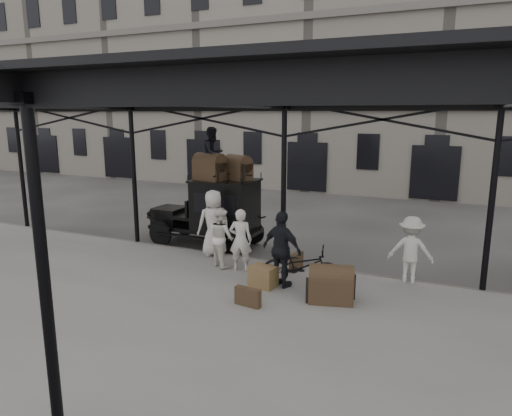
{
  "coord_description": "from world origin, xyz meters",
  "views": [
    {
      "loc": [
        4.28,
        -9.34,
        4.2
      ],
      "look_at": [
        -0.63,
        1.6,
        1.7
      ],
      "focal_mm": 32.0,
      "sensor_mm": 36.0,
      "label": 1
    }
  ],
  "objects_px": {
    "porter_official": "(282,249)",
    "bicycle": "(301,266)",
    "steamer_trunk_roof_near": "(210,169)",
    "taxi": "(217,210)",
    "porter_left": "(241,240)",
    "steamer_trunk_platform": "(331,286)"
  },
  "relations": [
    {
      "from": "porter_official",
      "to": "steamer_trunk_roof_near",
      "type": "xyz_separation_m",
      "value": [
        -3.36,
        2.52,
        1.46
      ]
    },
    {
      "from": "bicycle",
      "to": "steamer_trunk_roof_near",
      "type": "distance_m",
      "value": 4.79
    },
    {
      "from": "steamer_trunk_roof_near",
      "to": "steamer_trunk_platform",
      "type": "height_order",
      "value": "steamer_trunk_roof_near"
    },
    {
      "from": "steamer_trunk_roof_near",
      "to": "porter_left",
      "type": "bearing_deg",
      "value": -32.09
    },
    {
      "from": "porter_left",
      "to": "steamer_trunk_roof_near",
      "type": "relative_size",
      "value": 1.74
    },
    {
      "from": "taxi",
      "to": "bicycle",
      "type": "xyz_separation_m",
      "value": [
        3.68,
        -2.54,
        -0.56
      ]
    },
    {
      "from": "taxi",
      "to": "steamer_trunk_roof_near",
      "type": "relative_size",
      "value": 3.86
    },
    {
      "from": "taxi",
      "to": "porter_left",
      "type": "height_order",
      "value": "taxi"
    },
    {
      "from": "porter_official",
      "to": "steamer_trunk_platform",
      "type": "relative_size",
      "value": 1.92
    },
    {
      "from": "porter_official",
      "to": "bicycle",
      "type": "height_order",
      "value": "porter_official"
    },
    {
      "from": "porter_official",
      "to": "bicycle",
      "type": "distance_m",
      "value": 0.63
    },
    {
      "from": "porter_left",
      "to": "steamer_trunk_platform",
      "type": "bearing_deg",
      "value": 145.86
    },
    {
      "from": "porter_left",
      "to": "porter_official",
      "type": "distance_m",
      "value": 1.53
    },
    {
      "from": "taxi",
      "to": "steamer_trunk_roof_near",
      "type": "xyz_separation_m",
      "value": [
        -0.08,
        -0.25,
        1.32
      ]
    },
    {
      "from": "porter_left",
      "to": "bicycle",
      "type": "relative_size",
      "value": 0.88
    },
    {
      "from": "taxi",
      "to": "steamer_trunk_roof_near",
      "type": "distance_m",
      "value": 1.35
    },
    {
      "from": "bicycle",
      "to": "steamer_trunk_platform",
      "type": "distance_m",
      "value": 1.09
    },
    {
      "from": "porter_left",
      "to": "steamer_trunk_platform",
      "type": "height_order",
      "value": "porter_left"
    },
    {
      "from": "porter_official",
      "to": "porter_left",
      "type": "bearing_deg",
      "value": -8.25
    },
    {
      "from": "porter_left",
      "to": "taxi",
      "type": "bearing_deg",
      "value": -61.96
    },
    {
      "from": "porter_official",
      "to": "steamer_trunk_roof_near",
      "type": "height_order",
      "value": "steamer_trunk_roof_near"
    },
    {
      "from": "porter_left",
      "to": "steamer_trunk_platform",
      "type": "xyz_separation_m",
      "value": [
        2.69,
        -1.02,
        -0.47
      ]
    }
  ]
}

